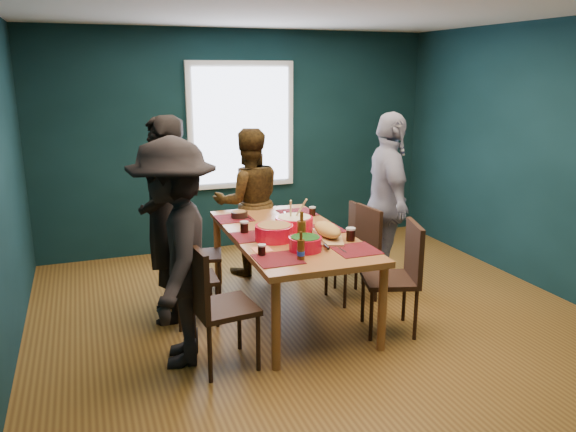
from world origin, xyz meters
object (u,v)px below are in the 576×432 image
Objects in this scene: bowl_dumpling at (294,224)px; cutting_board at (327,231)px; chair_left_near at (212,298)px; person_back at (249,202)px; chair_right_mid at (359,246)px; person_far_left at (165,220)px; chair_left_far at (194,248)px; chair_left_mid at (185,271)px; chair_right_far at (350,237)px; chair_right_near at (401,269)px; dining_table at (289,241)px; person_near_left at (175,253)px; bowl_herbs at (305,243)px; person_right at (388,202)px; bowl_salad at (274,232)px.

cutting_board is (0.20, -0.30, -0.01)m from bowl_dumpling.
chair_left_near is 0.61× the size of person_back.
chair_left_near reaches higher than chair_right_mid.
cutting_board is at bearing -149.37° from chair_right_mid.
person_far_left reaches higher than chair_right_mid.
chair_left_near is at bearing -136.58° from cutting_board.
chair_left_mid reaches higher than chair_left_far.
chair_left_mid reaches higher than chair_right_far.
dining_table is at bearing 155.54° from chair_right_near.
chair_right_far is at bearing 73.22° from cutting_board.
person_back is at bearing 134.80° from person_far_left.
chair_left_near is 1.50× the size of cutting_board.
bowl_dumpling is (1.17, 0.55, -0.02)m from person_near_left.
dining_table is 0.55m from bowl_herbs.
person_back is 1.52m from person_right.
chair_right_far is 1.07m from bowl_dumpling.
dining_table is 1.08m from chair_right_far.
chair_right_mid is (0.78, 0.11, -0.17)m from dining_table.
bowl_herbs is (0.88, -0.64, 0.35)m from chair_left_mid.
chair_right_far is 1.12m from cutting_board.
person_back is 1.18m from bowl_dumpling.
chair_left_mid is at bearing 172.28° from chair_right_near.
person_far_left is 1.05× the size of person_near_left.
person_right reaches higher than chair_left_far.
chair_left_mid is 2.16m from person_right.
person_right is at bearing 14.02° from dining_table.
chair_right_near reaches higher than chair_right_far.
person_near_left is 1.06m from bowl_herbs.
bowl_herbs is at bearing 104.09° from person_near_left.
bowl_dumpling is (-0.72, -0.09, 0.32)m from chair_right_mid.
chair_right_near is at bearing -22.24° from chair_left_mid.
chair_right_near is 2.81× the size of bowl_dumpling.
dining_table is at bearing 117.79° from person_right.
person_near_left is 1.39m from cutting_board.
person_near_left reaches higher than bowl_salad.
cutting_board is at bearing 114.50° from person_near_left.
cutting_board reaches higher than dining_table.
person_far_left is 1.45m from cutting_board.
cutting_board is at bearing -15.44° from chair_left_mid.
chair_right_far is 0.91× the size of chair_right_mid.
person_back is at bearing 59.86° from chair_left_near.
person_near_left is at bearing -154.66° from bowl_dumpling.
person_back is (1.04, 0.89, -0.11)m from person_far_left.
chair_left_near is (-0.89, -0.76, -0.13)m from dining_table.
chair_left_near is 1.88m from chair_right_mid.
bowl_salad is (-1.38, -0.44, -0.06)m from person_right.
person_back is (0.86, 1.95, 0.24)m from chair_left_near.
person_back is at bearing 121.68° from cutting_board.
bowl_salad is at bearing 169.05° from chair_right_near.
person_near_left is 0.98m from bowl_salad.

